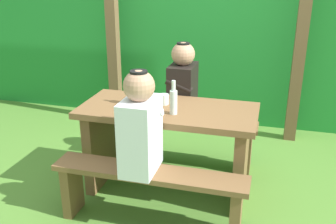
# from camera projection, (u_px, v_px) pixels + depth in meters

# --- Properties ---
(ground_plane) EXTENTS (12.00, 12.00, 0.00)m
(ground_plane) POSITION_uv_depth(u_px,v_px,m) (168.00, 189.00, 3.30)
(ground_plane) COLOR #508230
(hedge_backdrop) EXTENTS (6.40, 0.78, 1.73)m
(hedge_backdrop) POSITION_uv_depth(u_px,v_px,m) (210.00, 45.00, 4.81)
(hedge_backdrop) COLOR #218230
(hedge_backdrop) RESTS_ON ground_plane
(pergola_post_left) EXTENTS (0.12, 0.12, 2.27)m
(pergola_post_left) POSITION_uv_depth(u_px,v_px,m) (112.00, 28.00, 4.37)
(pergola_post_left) COLOR brown
(pergola_post_left) RESTS_ON ground_plane
(pergola_post_right) EXTENTS (0.12, 0.12, 2.27)m
(pergola_post_right) POSITION_uv_depth(u_px,v_px,m) (302.00, 36.00, 3.87)
(pergola_post_right) COLOR brown
(pergola_post_right) RESTS_ON ground_plane
(picnic_table) EXTENTS (1.40, 0.64, 0.74)m
(picnic_table) POSITION_uv_depth(u_px,v_px,m) (168.00, 135.00, 3.12)
(picnic_table) COLOR brown
(picnic_table) RESTS_ON ground_plane
(bench_near) EXTENTS (1.40, 0.24, 0.45)m
(bench_near) POSITION_uv_depth(u_px,v_px,m) (149.00, 187.00, 2.73)
(bench_near) COLOR brown
(bench_near) RESTS_ON ground_plane
(bench_far) EXTENTS (1.40, 0.24, 0.45)m
(bench_far) POSITION_uv_depth(u_px,v_px,m) (182.00, 131.00, 3.64)
(bench_far) COLOR brown
(bench_far) RESTS_ON ground_plane
(person_white_shirt) EXTENTS (0.25, 0.35, 0.72)m
(person_white_shirt) POSITION_uv_depth(u_px,v_px,m) (140.00, 126.00, 2.59)
(person_white_shirt) COLOR silver
(person_white_shirt) RESTS_ON bench_near
(person_black_coat) EXTENTS (0.25, 0.35, 0.72)m
(person_black_coat) POSITION_uv_depth(u_px,v_px,m) (183.00, 85.00, 3.48)
(person_black_coat) COLOR black
(person_black_coat) RESTS_ON bench_far
(drinking_glass) EXTENTS (0.08, 0.08, 0.08)m
(drinking_glass) POSITION_uv_depth(u_px,v_px,m) (164.00, 99.00, 3.10)
(drinking_glass) COLOR silver
(drinking_glass) RESTS_ON picnic_table
(bottle_left) EXTENTS (0.06, 0.06, 0.24)m
(bottle_left) POSITION_uv_depth(u_px,v_px,m) (148.00, 97.00, 2.98)
(bottle_left) COLOR silver
(bottle_left) RESTS_ON picnic_table
(bottle_right) EXTENTS (0.06, 0.06, 0.25)m
(bottle_right) POSITION_uv_depth(u_px,v_px,m) (135.00, 93.00, 3.07)
(bottle_right) COLOR silver
(bottle_right) RESTS_ON picnic_table
(bottle_center) EXTENTS (0.06, 0.06, 0.26)m
(bottle_center) POSITION_uv_depth(u_px,v_px,m) (173.00, 101.00, 2.88)
(bottle_center) COLOR silver
(bottle_center) RESTS_ON picnic_table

